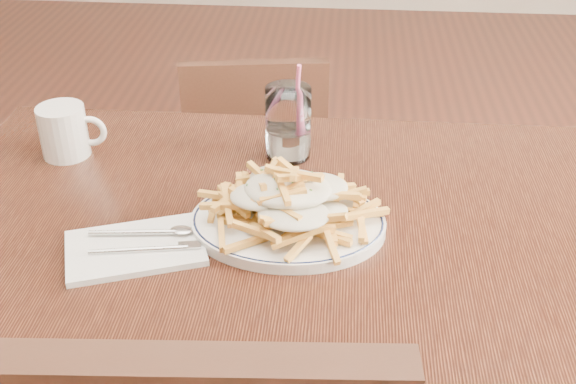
# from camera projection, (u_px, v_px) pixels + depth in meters

# --- Properties ---
(table) EXTENTS (1.20, 0.80, 0.75)m
(table) POSITION_uv_depth(u_px,v_px,m) (276.00, 262.00, 1.22)
(table) COLOR black
(table) RESTS_ON ground
(chair_far) EXTENTS (0.41, 0.41, 0.78)m
(chair_far) POSITION_uv_depth(u_px,v_px,m) (256.00, 166.00, 1.96)
(chair_far) COLOR black
(chair_far) RESTS_ON ground
(fries_plate) EXTENTS (0.38, 0.35, 0.02)m
(fries_plate) POSITION_uv_depth(u_px,v_px,m) (288.00, 223.00, 1.16)
(fries_plate) COLOR white
(fries_plate) RESTS_ON table
(loaded_fries) EXTENTS (0.32, 0.29, 0.08)m
(loaded_fries) POSITION_uv_depth(u_px,v_px,m) (288.00, 196.00, 1.13)
(loaded_fries) COLOR gold
(loaded_fries) RESTS_ON fries_plate
(napkin) EXTENTS (0.24, 0.20, 0.01)m
(napkin) POSITION_uv_depth(u_px,v_px,m) (135.00, 248.00, 1.11)
(napkin) COLOR silver
(napkin) RESTS_ON table
(cutlery) EXTENTS (0.19, 0.09, 0.01)m
(cutlery) POSITION_uv_depth(u_px,v_px,m) (135.00, 242.00, 1.11)
(cutlery) COLOR silver
(cutlery) RESTS_ON napkin
(water_glass) EXTENTS (0.09, 0.09, 0.19)m
(water_glass) POSITION_uv_depth(u_px,v_px,m) (288.00, 127.00, 1.34)
(water_glass) COLOR white
(water_glass) RESTS_ON table
(coffee_mug) EXTENTS (0.13, 0.09, 0.10)m
(coffee_mug) POSITION_uv_depth(u_px,v_px,m) (65.00, 131.00, 1.35)
(coffee_mug) COLOR white
(coffee_mug) RESTS_ON table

